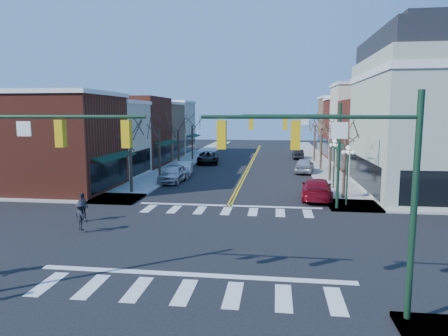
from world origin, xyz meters
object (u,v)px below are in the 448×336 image
(lamppost_midblock, at_px, (334,155))
(car_right_mid, at_px, (304,166))
(car_left_near, at_px, (174,174))
(car_left_far, at_px, (208,158))
(car_right_near, at_px, (317,189))
(victorian_corner, at_px, (443,112))
(pedestrian_dark_a, at_px, (83,206))
(pedestrian_dark_b, at_px, (81,216))
(lamppost_corner, at_px, (348,165))
(car_right_far, at_px, (298,154))
(car_left_mid, at_px, (184,168))

(lamppost_midblock, relative_size, car_right_mid, 0.90)
(car_left_near, xyz_separation_m, car_left_far, (0.83, 14.53, -0.05))
(car_left_far, relative_size, car_right_near, 1.03)
(victorian_corner, height_order, car_right_mid, victorian_corner)
(pedestrian_dark_a, distance_m, pedestrian_dark_b, 2.43)
(victorian_corner, relative_size, car_right_mid, 2.95)
(lamppost_corner, relative_size, lamppost_midblock, 1.00)
(car_right_mid, relative_size, car_right_far, 1.16)
(car_right_near, height_order, pedestrian_dark_a, pedestrian_dark_a)
(lamppost_midblock, distance_m, car_left_mid, 16.10)
(pedestrian_dark_a, height_order, pedestrian_dark_b, pedestrian_dark_a)
(victorian_corner, xyz_separation_m, car_left_mid, (-22.90, 6.91, -5.95))
(victorian_corner, bearing_deg, car_right_far, 112.77)
(car_left_near, height_order, car_right_mid, car_left_near)
(victorian_corner, distance_m, lamppost_corner, 10.89)
(car_right_near, xyz_separation_m, car_right_far, (0.00, 27.66, -0.12))
(car_left_mid, height_order, pedestrian_dark_b, pedestrian_dark_b)
(car_left_near, bearing_deg, car_right_mid, 34.92)
(lamppost_midblock, bearing_deg, car_right_far, 94.37)
(car_left_near, height_order, car_right_far, car_left_near)
(car_left_far, xyz_separation_m, pedestrian_dark_a, (-2.75, -28.87, 0.16))
(car_right_mid, height_order, pedestrian_dark_b, pedestrian_dark_b)
(pedestrian_dark_a, bearing_deg, lamppost_corner, 44.80)
(victorian_corner, bearing_deg, pedestrian_dark_b, -149.22)
(car_right_far, bearing_deg, car_right_mid, 88.50)
(car_left_far, bearing_deg, car_left_near, -99.91)
(car_right_near, xyz_separation_m, pedestrian_dark_b, (-13.70, -10.57, 0.14))
(pedestrian_dark_b, bearing_deg, car_left_mid, -58.66)
(victorian_corner, distance_m, car_right_mid, 15.45)
(car_left_mid, xyz_separation_m, pedestrian_dark_b, (-0.90, -21.09, 0.23))
(victorian_corner, xyz_separation_m, car_left_near, (-22.90, 2.36, -5.82))
(lamppost_corner, height_order, pedestrian_dark_b, lamppost_corner)
(lamppost_corner, relative_size, car_right_far, 1.04)
(car_right_near, xyz_separation_m, car_right_mid, (0.00, 13.74, 0.02))
(car_left_near, xyz_separation_m, pedestrian_dark_b, (-0.90, -16.54, 0.10))
(lamppost_midblock, bearing_deg, victorian_corner, -3.45)
(lamppost_midblock, height_order, car_right_far, lamppost_midblock)
(car_right_far, height_order, pedestrian_dark_a, pedestrian_dark_a)
(car_left_near, xyz_separation_m, car_right_near, (12.80, -5.96, -0.04))
(car_left_mid, bearing_deg, car_right_near, -47.40)
(car_left_near, relative_size, pedestrian_dark_b, 3.11)
(lamppost_corner, xyz_separation_m, car_left_mid, (-14.60, 12.91, -2.25))
(lamppost_corner, xyz_separation_m, lamppost_midblock, (0.00, 6.50, 0.00))
(lamppost_corner, relative_size, car_left_near, 0.88)
(victorian_corner, xyz_separation_m, pedestrian_dark_b, (-23.80, -14.18, -5.72))
(car_right_near, bearing_deg, victorian_corner, -155.42)
(car_right_far, xyz_separation_m, pedestrian_dark_a, (-14.73, -36.03, 0.27))
(car_left_mid, bearing_deg, victorian_corner, -24.78)
(car_right_near, bearing_deg, car_right_far, -85.08)
(victorian_corner, xyz_separation_m, pedestrian_dark_a, (-24.83, -11.98, -5.71))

